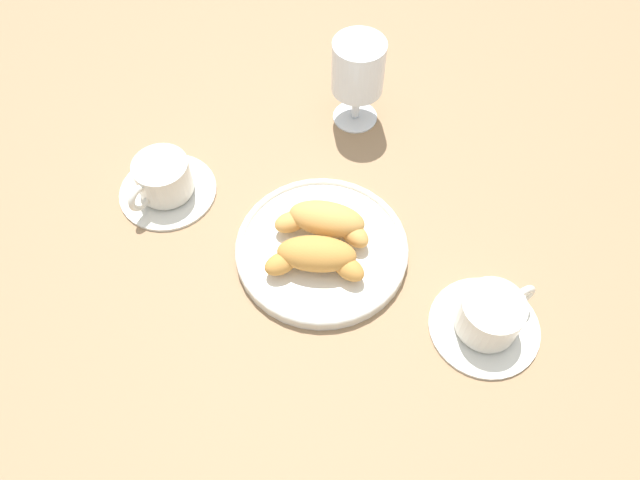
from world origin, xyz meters
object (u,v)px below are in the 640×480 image
object	(u,v)px
croissant_small	(315,257)
croissant_large	(324,221)
juice_glass_left	(358,70)
coffee_cup_near	(489,318)
pastry_plate	(320,248)
coffee_cup_far	(164,181)

from	to	relation	value
croissant_small	croissant_large	bearing A→B (deg)	-87.27
croissant_small	juice_glass_left	xyz separation A→B (m)	(0.01, -0.28, 0.06)
coffee_cup_near	croissant_large	bearing A→B (deg)	-20.26
coffee_cup_near	pastry_plate	bearing A→B (deg)	-14.66
croissant_small	coffee_cup_far	bearing A→B (deg)	-18.11
juice_glass_left	pastry_plate	bearing A→B (deg)	91.17
juice_glass_left	croissant_small	bearing A→B (deg)	91.36
croissant_small	juice_glass_left	world-z (taller)	juice_glass_left
croissant_small	coffee_cup_near	distance (m)	0.22
croissant_small	coffee_cup_far	world-z (taller)	same
coffee_cup_near	juice_glass_left	bearing A→B (deg)	-53.75
croissant_large	coffee_cup_near	world-z (taller)	same
coffee_cup_far	juice_glass_left	xyz separation A→B (m)	(-0.23, -0.21, 0.07)
pastry_plate	coffee_cup_near	size ratio (longest dim) A/B	1.67
croissant_large	coffee_cup_far	size ratio (longest dim) A/B	1.01
coffee_cup_far	coffee_cup_near	bearing A→B (deg)	167.11
croissant_small	coffee_cup_near	xyz separation A→B (m)	(-0.22, 0.03, -0.01)
coffee_cup_near	juice_glass_left	world-z (taller)	juice_glass_left
pastry_plate	coffee_cup_far	distance (m)	0.24
pastry_plate	juice_glass_left	bearing A→B (deg)	-88.83
croissant_small	pastry_plate	bearing A→B (deg)	-87.08
croissant_large	juice_glass_left	size ratio (longest dim) A/B	0.98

